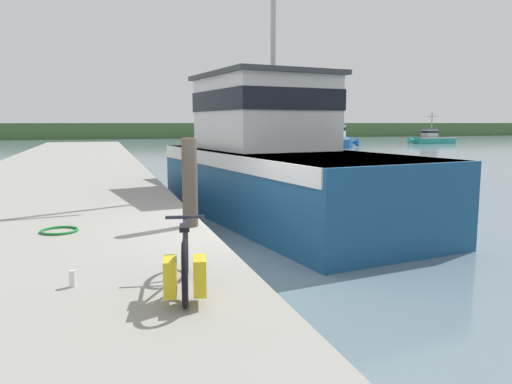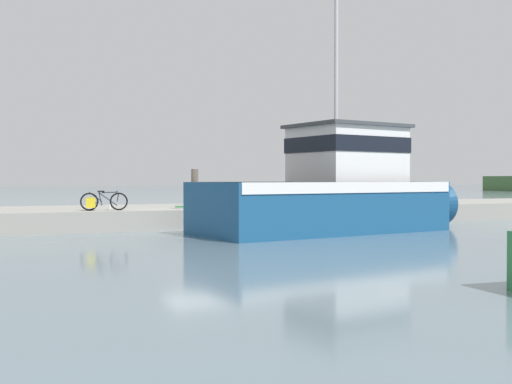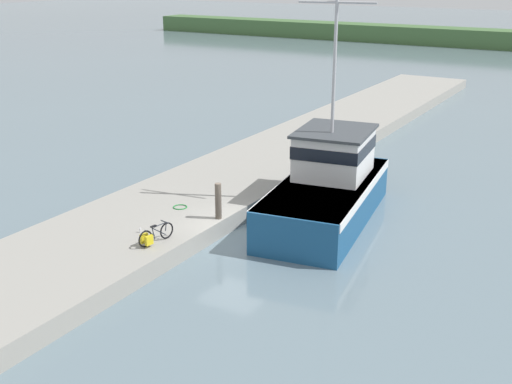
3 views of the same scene
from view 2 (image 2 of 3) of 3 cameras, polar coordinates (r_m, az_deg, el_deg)
ground_plane at (r=22.97m, az=-4.96°, el=-3.50°), size 320.00×320.00×0.00m
dock_pier at (r=26.44m, az=-7.60°, el=-2.10°), size 6.13×80.00×0.74m
fishing_boat_main at (r=22.81m, az=6.97°, el=0.20°), size 4.92×10.90×10.83m
bicycle_touring at (r=23.54m, az=-13.73°, el=-0.82°), size 0.60×1.66×0.71m
mooring_post at (r=23.76m, az=-5.47°, el=0.24°), size 0.26×0.26×1.50m
hose_coil at (r=25.84m, az=-6.55°, el=-1.30°), size 0.60×0.60×0.04m
water_bottle_by_bike at (r=24.76m, az=-12.87°, el=-1.27°), size 0.07×0.07×0.18m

